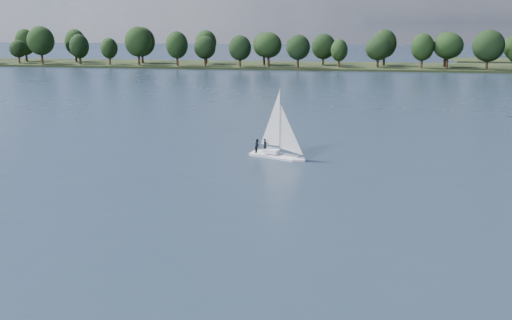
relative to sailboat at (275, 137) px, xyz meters
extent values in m
plane|color=#233342|center=(4.56, 45.96, -2.65)|extent=(700.00, 700.00, 0.00)
cube|color=black|center=(4.56, 157.96, -2.65)|extent=(660.00, 40.00, 1.50)
cube|color=white|center=(0.10, 0.00, -2.65)|extent=(7.39, 4.84, 0.85)
cube|color=white|center=(0.10, 0.00, -1.80)|extent=(2.46, 2.04, 0.53)
cylinder|color=silver|center=(0.10, 0.00, 2.17)|extent=(0.13, 0.13, 8.48)
imported|color=black|center=(-1.32, 0.36, -1.18)|extent=(0.65, 0.78, 1.83)
imported|color=black|center=(-2.25, -0.04, -1.18)|extent=(0.87, 1.02, 1.83)
camera|label=1|loc=(9.50, -71.42, 14.40)|focal=40.00mm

